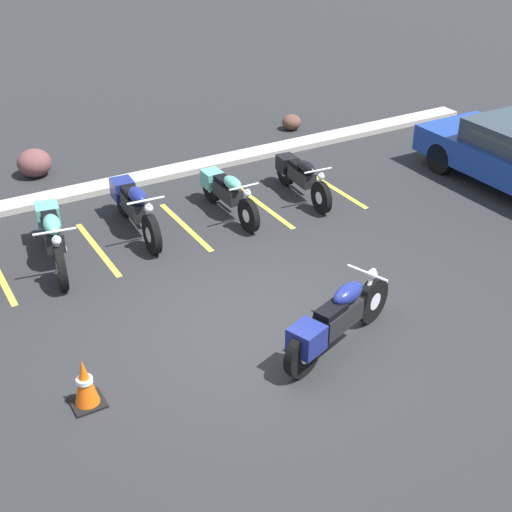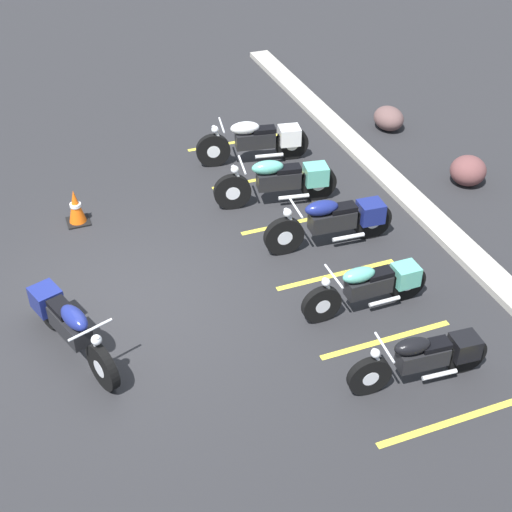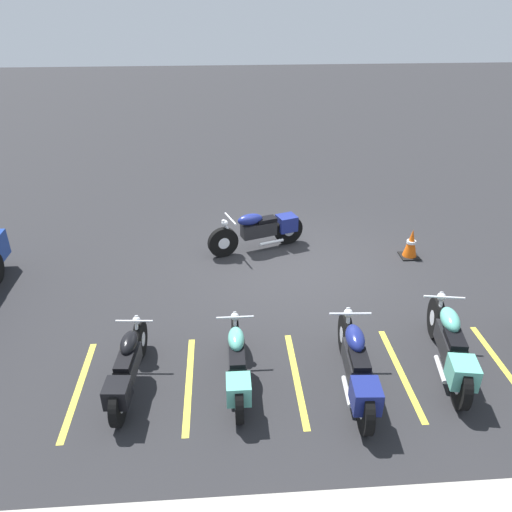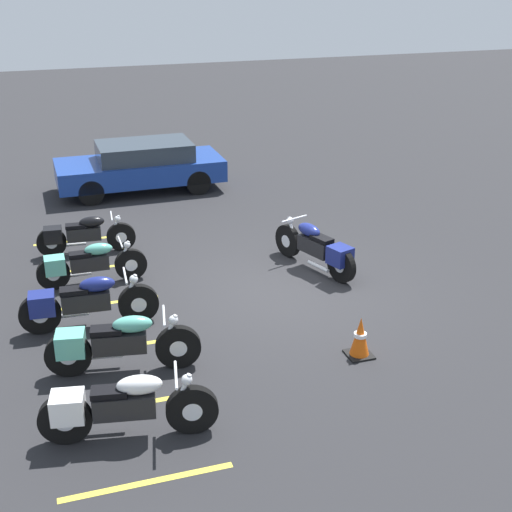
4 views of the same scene
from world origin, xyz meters
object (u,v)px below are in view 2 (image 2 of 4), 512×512
Objects in this scene: parked_bike_3 at (372,285)px; landscape_rock_1 at (468,171)px; parked_bike_0 at (258,140)px; traffic_cone at (76,208)px; motorcycle_navy_featured at (68,324)px; parked_bike_4 at (426,357)px; landscape_rock_2 at (389,118)px; parked_bike_2 at (336,220)px; parked_bike_1 at (282,180)px.

parked_bike_3 is 4.39m from landscape_rock_1.
traffic_cone is (0.93, -3.84, -0.17)m from parked_bike_0.
motorcycle_navy_featured is at bearing -9.25° from parked_bike_3.
motorcycle_navy_featured is 1.08× the size of parked_bike_4.
landscape_rock_2 is at bearing 101.25° from motorcycle_navy_featured.
parked_bike_2 is 1.73m from parked_bike_3.
landscape_rock_2 is at bearing -111.47° from parked_bike_4.
parked_bike_3 is 3.11× the size of traffic_cone.
motorcycle_navy_featured is 8.91m from landscape_rock_2.
parked_bike_4 is 3.06× the size of traffic_cone.
parked_bike_2 reaches higher than parked_bike_3.
parked_bike_0 reaches higher than parked_bike_3.
parked_bike_3 is at bearing -53.42° from landscape_rock_1.
parked_bike_1 is 3.06× the size of landscape_rock_2.
landscape_rock_1 is (-2.62, 3.52, -0.15)m from parked_bike_3.
parked_bike_1 is 3.75m from traffic_cone.
parked_bike_4 is at bearing -25.82° from landscape_rock_2.
parked_bike_3 reaches higher than traffic_cone.
parked_bike_1 reaches higher than landscape_rock_1.
parked_bike_1 is 3.26m from parked_bike_3.
parked_bike_1 is (1.63, -0.16, 0.00)m from parked_bike_0.
motorcycle_navy_featured is 4.94m from parked_bike_4.
parked_bike_4 reaches higher than landscape_rock_1.
landscape_rock_1 is at bearing -143.47° from parked_bike_3.
motorcycle_navy_featured is 3.31× the size of traffic_cone.
landscape_rock_1 is (-1.90, 7.93, -0.19)m from motorcycle_navy_featured.
parked_bike_0 is 3.45× the size of traffic_cone.
parked_bike_0 reaches higher than parked_bike_4.
parked_bike_0 is 3.05× the size of landscape_rock_2.
parked_bike_3 is 1.02× the size of parked_bike_4.
parked_bike_2 is 3.30× the size of landscape_rock_1.
motorcycle_navy_featured is 0.95× the size of parked_bike_1.
landscape_rock_2 is at bearing -139.96° from parked_bike_1.
parked_bike_3 is (3.26, 0.11, -0.05)m from parked_bike_1.
parked_bike_3 is at bearing 43.73° from traffic_cone.
parked_bike_3 is 6.18m from landscape_rock_2.
parked_bike_4 is (4.86, 0.06, -0.06)m from parked_bike_1.
landscape_rock_2 is (-4.53, 7.67, -0.23)m from motorcycle_navy_featured.
parked_bike_3 is (0.71, 4.41, -0.05)m from motorcycle_navy_featured.
parked_bike_2 is (1.54, 0.34, -0.00)m from parked_bike_1.
landscape_rock_1 is at bearing -125.91° from parked_bike_4.
parked_bike_2 is 4.65m from landscape_rock_2.
parked_bike_4 is at bearing 99.28° from parked_bike_0.
parked_bike_2 is (-1.00, 4.64, 0.00)m from motorcycle_navy_featured.
parked_bike_1 is at bearing 94.46° from parked_bike_0.
traffic_cone is (-0.70, -3.68, -0.17)m from parked_bike_1.
traffic_cone is (-3.96, -3.78, -0.12)m from parked_bike_3.
parked_bike_2 is at bearing 112.04° from parked_bike_1.
motorcycle_navy_featured is at bearing -23.55° from parked_bike_4.
parked_bike_0 is at bearing 113.78° from motorcycle_navy_featured.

